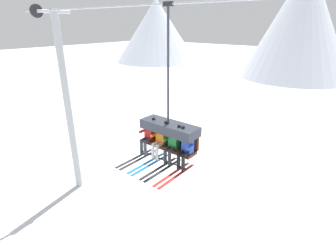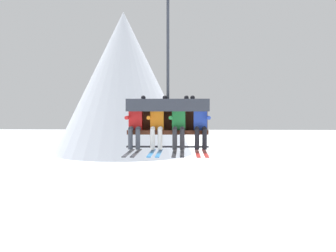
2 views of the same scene
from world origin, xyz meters
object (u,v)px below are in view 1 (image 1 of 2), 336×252
object	(u,v)px
lift_tower_near	(67,104)
skier_red	(148,135)
skier_green	(172,144)
skier_blue	(185,148)
chairlift_chair	(170,130)
skier_orange	(159,139)

from	to	relation	value
lift_tower_near	skier_red	bearing A→B (deg)	-8.05
skier_green	skier_blue	distance (m)	0.51
lift_tower_near	chairlift_chair	bearing A→B (deg)	-5.56
chairlift_chair	skier_green	bearing A→B (deg)	-38.91
lift_tower_near	skier_red	xyz separation A→B (m)	(6.54, -0.93, 0.35)
lift_tower_near	skier_red	distance (m)	6.62
lift_tower_near	chairlift_chair	world-z (taller)	lift_tower_near
skier_red	skier_blue	size ratio (longest dim) A/B	1.00
skier_orange	skier_red	bearing A→B (deg)	180.00
skier_red	skier_green	size ratio (longest dim) A/B	1.00
lift_tower_near	skier_red	world-z (taller)	lift_tower_near
chairlift_chair	skier_red	xyz separation A→B (m)	(-0.78, -0.21, -0.34)
skier_green	skier_blue	world-z (taller)	same
lift_tower_near	skier_blue	size ratio (longest dim) A/B	5.63
lift_tower_near	skier_green	bearing A→B (deg)	-6.95
skier_red	skier_green	world-z (taller)	same
skier_red	skier_blue	world-z (taller)	same
chairlift_chair	skier_red	world-z (taller)	chairlift_chair
lift_tower_near	skier_green	size ratio (longest dim) A/B	5.63
skier_orange	chairlift_chair	bearing A→B (deg)	39.63
chairlift_chair	skier_green	size ratio (longest dim) A/B	2.72
chairlift_chair	skier_blue	xyz separation A→B (m)	(0.78, -0.21, -0.34)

